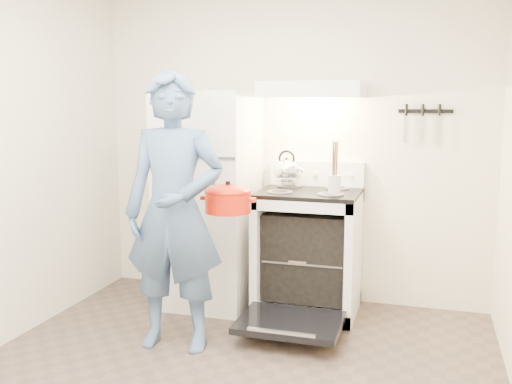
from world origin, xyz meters
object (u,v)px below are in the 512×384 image
at_px(person, 174,213).
at_px(dutch_oven, 228,202).
at_px(tea_kettle, 286,169).
at_px(refrigerator, 209,199).
at_px(stove_body, 308,253).

relative_size(person, dutch_oven, 4.76).
distance_m(tea_kettle, dutch_oven, 0.81).
xyz_separation_m(refrigerator, stove_body, (0.81, 0.02, -0.39)).
relative_size(tea_kettle, dutch_oven, 0.77).
xyz_separation_m(tea_kettle, person, (-0.50, -1.00, -0.19)).
relative_size(tea_kettle, person, 0.16).
height_order(person, dutch_oven, person).
bearing_deg(dutch_oven, tea_kettle, 74.46).
bearing_deg(person, dutch_oven, 32.80).
distance_m(person, dutch_oven, 0.37).
xyz_separation_m(refrigerator, person, (0.10, -0.87, 0.06)).
bearing_deg(person, tea_kettle, 57.22).
distance_m(refrigerator, stove_body, 0.90).
distance_m(stove_body, tea_kettle, 0.68).
bearing_deg(stove_body, refrigerator, -178.23).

